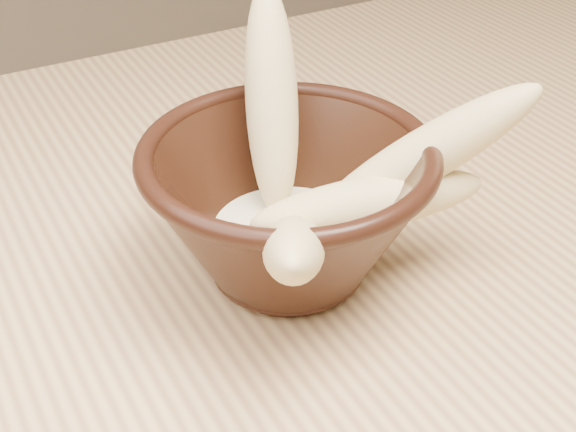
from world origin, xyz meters
The scene contains 7 objects.
table centered at (0.00, 0.00, 0.67)m, with size 1.20×0.80×0.75m.
bowl centered at (-0.15, -0.07, 0.82)m, with size 0.21×0.21×0.11m.
milk_puddle centered at (-0.15, -0.07, 0.79)m, with size 0.12×0.12×0.02m, color #EFEAC0.
banana_upright centered at (-0.14, -0.01, 0.87)m, with size 0.04×0.04×0.17m, color #F1DB8E.
banana_right centered at (-0.06, -0.10, 0.85)m, with size 0.04×0.04×0.18m, color #F1DB8E.
banana_across centered at (-0.11, -0.10, 0.82)m, with size 0.04×0.04×0.17m, color #F1DB8E.
banana_front centered at (-0.19, -0.13, 0.83)m, with size 0.04×0.04×0.17m, color #F1DB8E.
Camera 1 is at (-0.38, -0.48, 1.13)m, focal length 50.00 mm.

